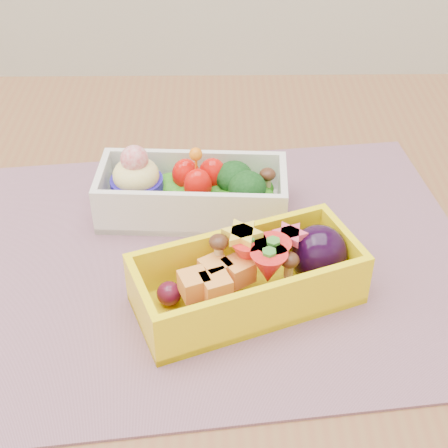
{
  "coord_description": "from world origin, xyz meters",
  "views": [
    {
      "loc": [
        -0.03,
        -0.49,
        1.16
      ],
      "look_at": [
        -0.02,
        -0.0,
        0.79
      ],
      "focal_mm": 52.91,
      "sensor_mm": 36.0,
      "label": 1
    }
  ],
  "objects_px": {
    "placemat": "(216,259)",
    "bento_yellow": "(252,276)",
    "bento_white": "(191,191)",
    "table": "(242,325)"
  },
  "relations": [
    {
      "from": "placemat",
      "to": "bento_white",
      "type": "bearing_deg",
      "value": 108.52
    },
    {
      "from": "table",
      "to": "placemat",
      "type": "bearing_deg",
      "value": -160.7
    },
    {
      "from": "bento_white",
      "to": "bento_yellow",
      "type": "xyz_separation_m",
      "value": [
        0.06,
        -0.13,
        0.0
      ]
    },
    {
      "from": "placemat",
      "to": "bento_yellow",
      "type": "distance_m",
      "value": 0.07
    },
    {
      "from": "table",
      "to": "bento_yellow",
      "type": "height_order",
      "value": "bento_yellow"
    },
    {
      "from": "bento_white",
      "to": "placemat",
      "type": "bearing_deg",
      "value": -68.28
    },
    {
      "from": "table",
      "to": "bento_yellow",
      "type": "xyz_separation_m",
      "value": [
        0.0,
        -0.07,
        0.13
      ]
    },
    {
      "from": "placemat",
      "to": "bento_yellow",
      "type": "relative_size",
      "value": 2.31
    },
    {
      "from": "bento_white",
      "to": "bento_yellow",
      "type": "height_order",
      "value": "bento_white"
    },
    {
      "from": "table",
      "to": "bento_yellow",
      "type": "relative_size",
      "value": 5.67
    }
  ]
}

